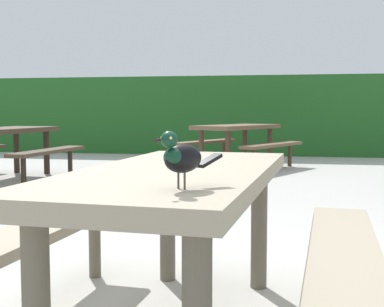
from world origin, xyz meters
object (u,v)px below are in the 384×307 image
(picnic_table_foreground, at_px, (177,210))
(picnic_table_far_centre, at_px, (5,141))
(bird_grackle, at_px, (181,157))
(picnic_table_mid_left, at_px, (237,135))

(picnic_table_foreground, xyz_separation_m, picnic_table_far_centre, (-3.58, 4.70, 0.00))
(bird_grackle, height_order, picnic_table_far_centre, bird_grackle)
(picnic_table_mid_left, xyz_separation_m, picnic_table_far_centre, (-3.15, -2.20, 0.00))
(picnic_table_far_centre, bearing_deg, picnic_table_mid_left, 34.99)
(bird_grackle, distance_m, picnic_table_mid_left, 7.53)
(picnic_table_far_centre, bearing_deg, picnic_table_foreground, -52.69)
(picnic_table_foreground, height_order, bird_grackle, bird_grackle)
(picnic_table_foreground, distance_m, picnic_table_far_centre, 5.91)
(bird_grackle, relative_size, picnic_table_far_centre, 0.14)
(picnic_table_foreground, bearing_deg, picnic_table_mid_left, 93.63)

